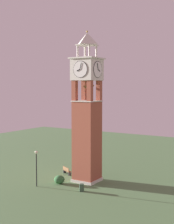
% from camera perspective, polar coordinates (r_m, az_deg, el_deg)
% --- Properties ---
extents(ground, '(80.00, 80.00, 0.00)m').
position_cam_1_polar(ground, '(40.94, 0.00, -11.83)').
color(ground, '#517547').
extents(clock_tower, '(3.26, 3.26, 18.01)m').
position_cam_1_polar(clock_tower, '(39.49, -0.00, -1.07)').
color(clock_tower, '#9E4C38').
rests_on(clock_tower, ground).
extents(park_bench, '(1.13, 1.62, 0.95)m').
position_cam_1_polar(park_bench, '(43.94, -3.52, -10.06)').
color(park_bench, brown).
rests_on(park_bench, ground).
extents(lamp_post, '(0.36, 0.36, 4.14)m').
position_cam_1_polar(lamp_post, '(38.61, -8.73, -8.52)').
color(lamp_post, black).
rests_on(lamp_post, ground).
extents(trash_bin, '(0.52, 0.52, 0.80)m').
position_cam_1_polar(trash_bin, '(37.12, -0.94, -12.91)').
color(trash_bin, '#38513D').
rests_on(trash_bin, ground).
extents(shrub_near_entry, '(1.25, 1.25, 0.99)m').
position_cam_1_polar(shrub_near_entry, '(39.93, -4.79, -11.53)').
color(shrub_near_entry, '#336638').
rests_on(shrub_near_entry, ground).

